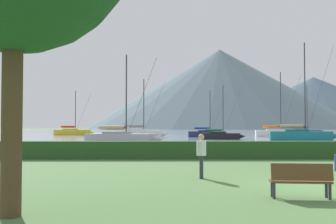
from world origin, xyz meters
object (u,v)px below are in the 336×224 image
(sailboat_slip_10, at_px, (301,135))
(sailboat_slip_7, at_px, (220,136))
(sailboat_slip_1, at_px, (305,132))
(person_standing_walker, at_px, (201,152))
(sailboat_slip_11, at_px, (73,132))
(sailboat_slip_9, at_px, (208,134))
(park_bench_under_tree, at_px, (301,179))
(sailboat_slip_8, at_px, (141,133))
(sailboat_slip_4, at_px, (122,138))
(sailboat_slip_0, at_px, (278,133))

(sailboat_slip_10, bearing_deg, sailboat_slip_7, 163.96)
(sailboat_slip_1, height_order, person_standing_walker, sailboat_slip_1)
(sailboat_slip_1, height_order, sailboat_slip_11, sailboat_slip_1)
(sailboat_slip_9, distance_m, sailboat_slip_11, 31.91)
(sailboat_slip_1, height_order, sailboat_slip_7, sailboat_slip_1)
(park_bench_under_tree, bearing_deg, sailboat_slip_11, 112.78)
(person_standing_walker, bearing_deg, sailboat_slip_8, 99.92)
(sailboat_slip_7, distance_m, sailboat_slip_11, 40.05)
(sailboat_slip_4, height_order, person_standing_walker, sailboat_slip_4)
(sailboat_slip_1, xyz_separation_m, sailboat_slip_8, (-33.53, -12.70, 0.08))
(sailboat_slip_4, height_order, sailboat_slip_11, sailboat_slip_11)
(sailboat_slip_9, xyz_separation_m, person_standing_walker, (-6.37, -57.56, 0.35))
(sailboat_slip_0, relative_size, sailboat_slip_11, 1.22)
(sailboat_slip_0, bearing_deg, sailboat_slip_1, 60.72)
(sailboat_slip_9, bearing_deg, sailboat_slip_7, -81.74)
(sailboat_slip_7, height_order, sailboat_slip_11, sailboat_slip_11)
(sailboat_slip_11, bearing_deg, sailboat_slip_10, -32.08)
(sailboat_slip_4, distance_m, sailboat_slip_7, 21.24)
(sailboat_slip_11, bearing_deg, sailboat_slip_7, -36.02)
(sailboat_slip_11, bearing_deg, person_standing_walker, -64.56)
(sailboat_slip_7, xyz_separation_m, sailboat_slip_11, (-28.09, 28.56, 0.16))
(sailboat_slip_4, height_order, sailboat_slip_8, sailboat_slip_8)
(sailboat_slip_4, relative_size, sailboat_slip_11, 0.99)
(sailboat_slip_10, xyz_separation_m, sailboat_slip_11, (-38.26, 33.89, -0.07))
(sailboat_slip_7, distance_m, sailboat_slip_9, 12.39)
(sailboat_slip_7, bearing_deg, park_bench_under_tree, -89.00)
(sailboat_slip_7, bearing_deg, sailboat_slip_11, 140.92)
(sailboat_slip_0, bearing_deg, sailboat_slip_4, -121.44)
(sailboat_slip_11, bearing_deg, sailboat_slip_0, -11.43)
(sailboat_slip_4, xyz_separation_m, sailboat_slip_10, (23.00, 11.59, 0.09))
(sailboat_slip_4, distance_m, park_bench_under_tree, 33.55)
(sailboat_slip_7, relative_size, sailboat_slip_10, 0.61)
(park_bench_under_tree, bearing_deg, sailboat_slip_1, 76.94)
(sailboat_slip_8, xyz_separation_m, sailboat_slip_11, (-15.61, 16.57, -0.05))
(sailboat_slip_7, distance_m, sailboat_slip_10, 11.49)
(sailboat_slip_7, relative_size, sailboat_slip_8, 0.79)
(sailboat_slip_4, distance_m, person_standing_walker, 28.87)
(sailboat_slip_1, bearing_deg, sailboat_slip_8, -141.46)
(sailboat_slip_4, bearing_deg, sailboat_slip_8, 107.90)
(sailboat_slip_7, xyz_separation_m, sailboat_slip_10, (10.18, -5.33, 0.23))
(sailboat_slip_0, xyz_separation_m, sailboat_slip_7, (-12.20, -13.19, -0.19))
(sailboat_slip_7, bearing_deg, sailboat_slip_0, 53.62)
(sailboat_slip_8, distance_m, sailboat_slip_10, 28.51)
(sailboat_slip_9, bearing_deg, sailboat_slip_8, -172.55)
(sailboat_slip_7, distance_m, sailboat_slip_8, 17.30)
(sailboat_slip_8, bearing_deg, sailboat_slip_1, 26.55)
(sailboat_slip_7, height_order, sailboat_slip_8, sailboat_slip_8)
(sailboat_slip_0, height_order, sailboat_slip_1, sailboat_slip_0)
(sailboat_slip_4, bearing_deg, sailboat_slip_1, 69.44)
(person_standing_walker, bearing_deg, sailboat_slip_9, 88.08)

